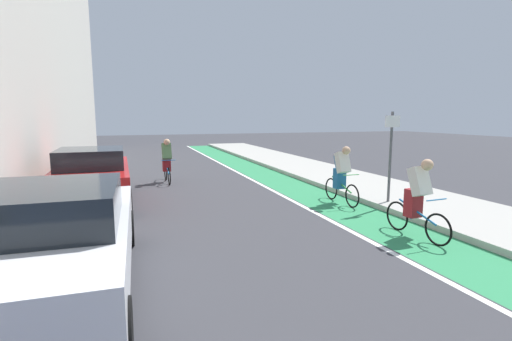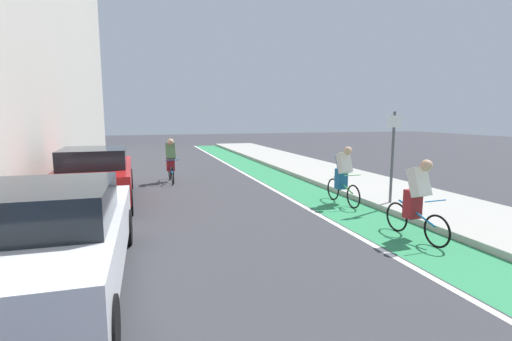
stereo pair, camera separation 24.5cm
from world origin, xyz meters
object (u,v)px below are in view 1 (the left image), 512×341
at_px(parked_sedan_red, 93,175).
at_px(cyclist_trailing, 341,173).
at_px(parked_sedan_white, 52,240).
at_px(cyclist_mid, 417,198).
at_px(street_sign_post, 391,148).
at_px(cyclist_far, 167,159).

xyz_separation_m(parked_sedan_red, cyclist_trailing, (6.47, -2.14, 0.06)).
bearing_deg(parked_sedan_red, parked_sedan_white, -90.02).
xyz_separation_m(parked_sedan_white, cyclist_mid, (6.32, 0.49, 0.02)).
bearing_deg(street_sign_post, cyclist_trailing, 142.66).
distance_m(cyclist_mid, cyclist_trailing, 3.05).
height_order(cyclist_trailing, street_sign_post, street_sign_post).
bearing_deg(parked_sedan_white, street_sign_post, 20.50).
bearing_deg(cyclist_trailing, cyclist_mid, -92.84).
bearing_deg(street_sign_post, cyclist_mid, -116.38).
bearing_deg(cyclist_trailing, parked_sedan_white, -151.30).
height_order(cyclist_mid, street_sign_post, street_sign_post).
bearing_deg(cyclist_mid, cyclist_trailing, 87.16).
height_order(parked_sedan_white, cyclist_mid, cyclist_mid).
relative_size(cyclist_mid, cyclist_far, 0.99).
distance_m(parked_sedan_white, cyclist_trailing, 7.37).
height_order(parked_sedan_white, street_sign_post, street_sign_post).
distance_m(parked_sedan_red, cyclist_far, 3.50).
bearing_deg(street_sign_post, cyclist_far, 133.01).
distance_m(parked_sedan_white, cyclist_mid, 6.34).
xyz_separation_m(cyclist_far, street_sign_post, (5.22, -5.60, 0.72)).
relative_size(parked_sedan_red, cyclist_trailing, 2.82).
xyz_separation_m(parked_sedan_white, cyclist_trailing, (6.47, 3.54, 0.06)).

